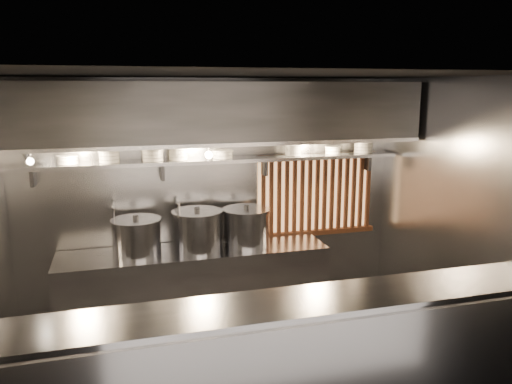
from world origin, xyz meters
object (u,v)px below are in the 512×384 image
heat_lamp (27,155)px  stock_pot_right (246,226)px  stock_pot_mid (197,230)px  stock_pot_left (137,237)px  pendant_bulb (209,155)px

heat_lamp → stock_pot_right: 2.43m
heat_lamp → stock_pot_mid: (1.64, 0.27, -0.94)m
stock_pot_mid → stock_pot_left: bearing=179.7°
heat_lamp → stock_pot_left: bearing=15.9°
heat_lamp → stock_pot_left: 1.40m
heat_lamp → stock_pot_right: bearing=8.0°
pendant_bulb → stock_pot_left: pendant_bulb is taller
heat_lamp → pendant_bulb: size_ratio=1.87×
stock_pot_mid → stock_pot_right: stock_pot_mid is taller
stock_pot_mid → stock_pot_right: (0.57, 0.04, -0.01)m
heat_lamp → stock_pot_mid: heat_lamp is taller
pendant_bulb → stock_pot_left: bearing=-175.0°
pendant_bulb → stock_pot_right: (0.42, -0.04, -0.85)m
heat_lamp → pendant_bulb: (1.80, 0.35, -0.11)m
stock_pot_left → stock_pot_mid: bearing=-0.3°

